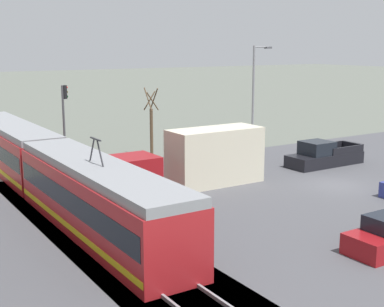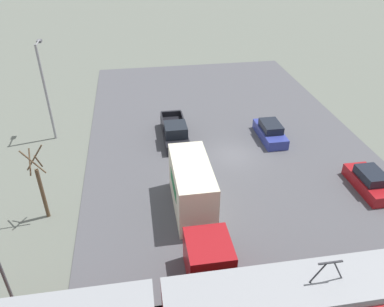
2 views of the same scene
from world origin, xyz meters
The scene contains 9 objects.
ground_plane centered at (0.00, 0.00, 0.00)m, with size 320.00×320.00×0.00m, color #60665B.
road_surface centered at (0.00, 0.00, 0.04)m, with size 23.68×45.53×0.08m.
rail_bed centered at (0.00, 15.42, 0.05)m, with size 60.79×4.40×0.22m.
light_rail_tram centered at (7.26, 15.42, 1.63)m, with size 28.88×2.81×4.33m.
box_truck centered at (4.36, 7.31, 1.65)m, with size 2.41×9.90×3.41m.
pickup_truck centered at (4.37, -3.39, 0.75)m, with size 2.03×5.85×1.79m.
traffic_light_pole centered at (14.49, 11.77, 3.66)m, with size 0.28×0.47×5.69m.
street_tree centered at (13.83, 5.24, 2.41)m, with size 1.24×1.03×5.29m.
street_lamp_near_crossing centered at (14.87, -5.62, 4.82)m, with size 0.36×1.95×8.39m.
Camera 1 is at (-21.72, 24.21, 8.39)m, focal length 50.00 mm.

